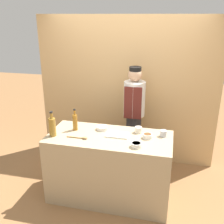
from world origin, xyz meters
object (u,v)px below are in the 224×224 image
Objects in this scene: sauce_bowl_yellow at (102,128)px; sauce_bowl_brown at (148,136)px; sauce_bowl_red at (136,145)px; cutting_board at (117,135)px; bottle_amber at (75,122)px; cup_steel at (163,133)px; cup_cream at (138,130)px; chef_center at (134,115)px; wooden_spoon at (80,138)px; bottle_vinegar at (52,126)px.

sauce_bowl_brown reaches higher than sauce_bowl_yellow.
sauce_bowl_red is 0.44× the size of cutting_board.
bottle_amber is 1.18m from cup_steel.
sauce_bowl_brown is at bearing 68.95° from sauce_bowl_red.
bottle_amber is at bearing -165.49° from sauce_bowl_yellow.
chef_center is (-0.15, 0.60, -0.03)m from cup_cream.
sauce_bowl_brown is 0.44× the size of wooden_spoon.
bottle_amber is 3.20× the size of cup_cream.
sauce_bowl_yellow is at bearing 151.03° from cutting_board.
sauce_bowl_brown is at bearing -1.80° from bottle_amber.
bottle_amber is 0.32m from bottle_vinegar.
bottle_amber is at bearing 123.63° from wooden_spoon.
cup_cream reaches higher than wooden_spoon.
cup_cream is at bearing 7.42° from bottle_amber.
sauce_bowl_yellow is 0.38m from wooden_spoon.
cup_steel is at bearing 3.33° from bottle_amber.
bottle_amber is 1.08× the size of wooden_spoon.
chef_center is at bearing 111.37° from sauce_bowl_brown.
sauce_bowl_red is 0.38× the size of bottle_vinegar.
wooden_spoon is at bearing -120.74° from sauce_bowl_yellow.
wooden_spoon is at bearing 0.72° from bottle_vinegar.
sauce_bowl_red is at bearing -5.00° from wooden_spoon.
cup_steel is at bearing -53.13° from chef_center.
bottle_amber is at bearing 48.10° from bottle_vinegar.
cup_steel is at bearing -1.60° from sauce_bowl_yellow.
sauce_bowl_red is at bearing -85.40° from cup_cream.
bottle_vinegar is at bearing -179.28° from wooden_spoon.
bottle_vinegar reaches higher than sauce_bowl_yellow.
cup_steel is at bearing 27.45° from sauce_bowl_brown.
sauce_bowl_yellow is 0.09× the size of chef_center.
cup_steel is (0.82, -0.02, 0.01)m from sauce_bowl_yellow.
sauce_bowl_yellow is 0.52× the size of cutting_board.
sauce_bowl_red is at bearing -18.84° from bottle_amber.
bottle_amber is 1.00m from chef_center.
cutting_board is 3.36× the size of cup_steel.
cutting_board is at bearing -148.56° from cup_cream.
bottle_vinegar reaches higher than sauce_bowl_brown.
wooden_spoon is (-0.19, -0.33, -0.01)m from sauce_bowl_yellow.
bottle_vinegar is 1.32m from chef_center.
cutting_board is 0.61m from bottle_amber.
bottle_vinegar is (-1.20, -0.21, 0.10)m from sauce_bowl_brown.
cup_cream is at bearing 31.44° from cutting_board.
sauce_bowl_brown is at bearing 14.01° from wooden_spoon.
wooden_spoon is at bearing -163.29° from cup_steel.
bottle_amber reaches higher than sauce_bowl_brown.
sauce_bowl_red is at bearing -111.05° from sauce_bowl_brown.
bottle_vinegar is (-0.57, -0.33, 0.10)m from sauce_bowl_yellow.
bottle_vinegar reaches higher than cup_cream.
sauce_bowl_brown is at bearing -68.63° from chef_center.
bottle_amber reaches higher than sauce_bowl_yellow.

